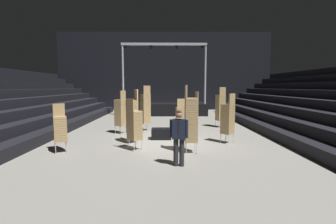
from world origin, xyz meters
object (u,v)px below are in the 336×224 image
(chair_stack_mid_right, at_px, (60,128))
(chair_stack_aisle_left, at_px, (180,115))
(stage_riser, at_px, (164,108))
(chair_stack_rear_left, at_px, (145,108))
(chair_stack_front_right, at_px, (220,107))
(chair_stack_mid_left, at_px, (228,118))
(chair_stack_rear_right, at_px, (120,112))
(equipment_road_case, at_px, (161,134))
(chair_stack_aisle_right, at_px, (191,119))
(man_with_tie, at_px, (179,135))
(chair_stack_mid_centre, at_px, (194,109))
(chair_stack_rear_centre, at_px, (134,125))
(chair_stack_front_left, at_px, (132,116))

(chair_stack_mid_right, relative_size, chair_stack_aisle_left, 1.00)
(stage_riser, bearing_deg, chair_stack_rear_left, -97.40)
(chair_stack_front_right, distance_m, chair_stack_mid_left, 4.15)
(chair_stack_rear_right, bearing_deg, chair_stack_rear_left, -27.65)
(chair_stack_rear_left, distance_m, equipment_road_case, 2.60)
(chair_stack_rear_left, xyz_separation_m, chair_stack_aisle_right, (2.03, -4.56, 0.00))
(man_with_tie, bearing_deg, chair_stack_mid_centre, -89.64)
(man_with_tie, height_order, chair_stack_front_right, chair_stack_front_right)
(stage_riser, relative_size, chair_stack_mid_right, 4.00)
(chair_stack_aisle_right, bearing_deg, chair_stack_rear_centre, -102.34)
(chair_stack_rear_left, relative_size, chair_stack_rear_centre, 1.26)
(chair_stack_aisle_right, bearing_deg, man_with_tie, -20.81)
(man_with_tie, relative_size, chair_stack_mid_centre, 0.80)
(stage_riser, relative_size, chair_stack_front_left, 3.11)
(man_with_tie, bearing_deg, chair_stack_rear_centre, -39.80)
(chair_stack_front_right, xyz_separation_m, chair_stack_aisle_left, (-2.49, -1.61, -0.29))
(chair_stack_rear_right, height_order, equipment_road_case, chair_stack_rear_right)
(chair_stack_front_left, bearing_deg, chair_stack_rear_centre, 168.69)
(man_with_tie, relative_size, equipment_road_case, 1.91)
(chair_stack_mid_right, xyz_separation_m, chair_stack_rear_centre, (2.70, 0.28, 0.08))
(chair_stack_rear_left, relative_size, chair_stack_aisle_left, 1.38)
(chair_stack_mid_left, bearing_deg, chair_stack_rear_right, 114.08)
(stage_riser, distance_m, chair_stack_mid_right, 12.76)
(stage_riser, relative_size, chair_stack_rear_centre, 3.65)
(chair_stack_mid_centre, bearing_deg, chair_stack_aisle_right, 156.31)
(chair_stack_aisle_right, height_order, equipment_road_case, chair_stack_aisle_right)
(man_with_tie, distance_m, chair_stack_rear_centre, 2.48)
(chair_stack_rear_right, bearing_deg, chair_stack_mid_right, -175.91)
(chair_stack_aisle_right, bearing_deg, chair_stack_mid_centre, 170.61)
(equipment_road_case, bearing_deg, man_with_tie, -81.21)
(equipment_road_case, bearing_deg, chair_stack_aisle_right, -64.38)
(chair_stack_mid_right, bearing_deg, chair_stack_front_right, -169.70)
(man_with_tie, height_order, chair_stack_aisle_right, chair_stack_aisle_right)
(chair_stack_aisle_left, bearing_deg, chair_stack_mid_right, -147.37)
(chair_stack_rear_left, bearing_deg, chair_stack_rear_right, -177.75)
(chair_stack_rear_left, bearing_deg, chair_stack_front_right, -19.07)
(chair_stack_aisle_right, distance_m, equipment_road_case, 2.77)
(equipment_road_case, bearing_deg, chair_stack_rear_right, 147.37)
(equipment_road_case, bearing_deg, chair_stack_rear_centre, -117.08)
(chair_stack_mid_left, xyz_separation_m, equipment_road_case, (-2.86, 0.83, -0.82))
(chair_stack_front_right, xyz_separation_m, chair_stack_rear_centre, (-4.47, -5.22, -0.21))
(man_with_tie, distance_m, chair_stack_rear_left, 6.26)
(chair_stack_front_left, relative_size, chair_stack_rear_centre, 1.17)
(chair_stack_rear_left, relative_size, chair_stack_rear_right, 1.11)
(equipment_road_case, bearing_deg, chair_stack_mid_left, -16.14)
(chair_stack_mid_right, bearing_deg, man_with_tie, 131.99)
(chair_stack_front_left, xyz_separation_m, chair_stack_front_right, (4.71, 4.02, 0.04))
(chair_stack_rear_centre, bearing_deg, man_with_tie, -6.01)
(chair_stack_front_left, distance_m, chair_stack_mid_left, 4.09)
(chair_stack_mid_right, relative_size, chair_stack_aisle_right, 0.73)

